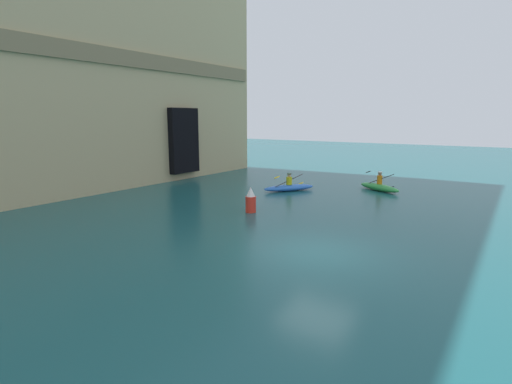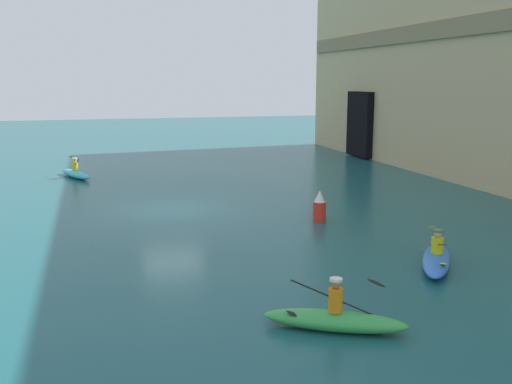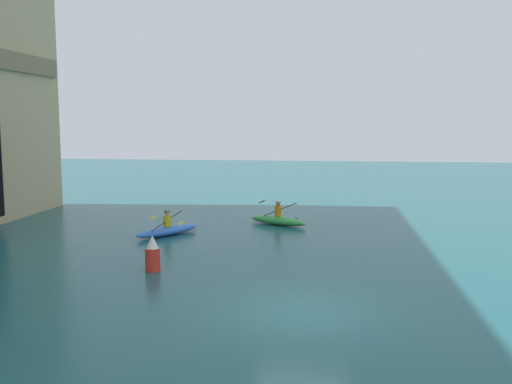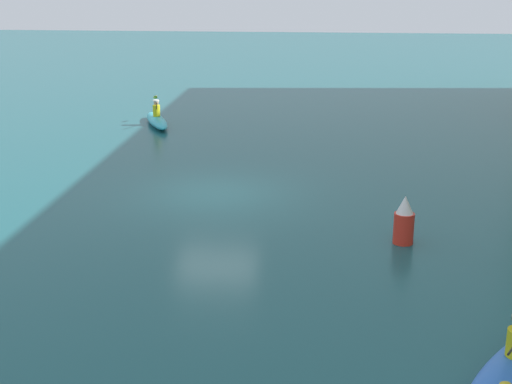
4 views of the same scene
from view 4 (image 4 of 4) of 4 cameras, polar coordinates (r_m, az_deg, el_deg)
ground_plane at (r=21.66m, az=-3.22°, el=-0.13°), size 120.00×120.00×0.00m
kayak_cyan at (r=31.60m, az=-7.94°, el=5.73°), size 3.56×2.01×1.22m
marker_buoy at (r=17.93m, az=11.76°, el=-2.31°), size 0.51×0.51×1.23m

